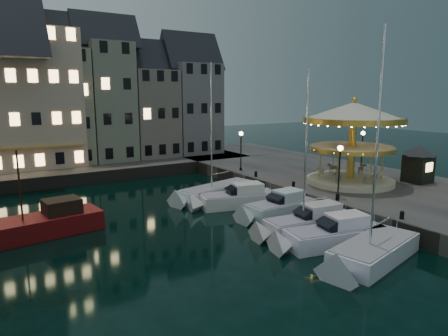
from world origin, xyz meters
TOP-DOWN VIEW (x-y plane):
  - ground at (0.00, 0.00)m, footprint 160.00×160.00m
  - quay_east at (14.00, 6.00)m, footprint 16.00×56.00m
  - quay_north at (-8.00, 28.00)m, footprint 44.00×12.00m
  - quaywall_e at (6.00, 6.00)m, footprint 0.15×44.00m
  - quaywall_n at (-6.00, 22.00)m, footprint 48.00×0.15m
  - streetlamp_b at (7.20, 1.00)m, footprint 0.44×0.44m
  - streetlamp_c at (7.20, 14.50)m, footprint 0.44×0.44m
  - streetlamp_d at (18.50, 8.00)m, footprint 0.44×0.44m
  - bollard_a at (6.60, -5.00)m, footprint 0.30×0.30m
  - bollard_b at (6.60, 0.50)m, footprint 0.30×0.30m
  - bollard_c at (6.60, 5.50)m, footprint 0.30×0.30m
  - bollard_d at (6.60, 11.00)m, footprint 0.30×0.30m
  - townhouse_nc at (-8.00, 30.00)m, footprint 6.82×8.00m
  - townhouse_nd at (-2.25, 30.00)m, footprint 5.50×8.00m
  - townhouse_ne at (3.20, 30.00)m, footprint 6.16×8.00m
  - townhouse_nf at (9.25, 30.00)m, footprint 6.82×8.00m
  - motorboat_a at (1.53, -6.55)m, footprint 7.80×4.08m
  - motorboat_b at (1.58, -3.54)m, footprint 7.61×3.56m
  - motorboat_c at (1.97, -1.01)m, footprint 7.83×2.76m
  - motorboat_d at (2.69, 2.95)m, footprint 6.82×2.48m
  - motorboat_e at (1.38, 6.98)m, footprint 7.54×3.72m
  - motorboat_f at (1.26, 10.24)m, footprint 8.99×4.29m
  - red_fishing_boat at (-13.29, 8.16)m, footprint 8.14×3.62m
  - carousel at (12.14, 4.05)m, footprint 8.90×8.90m
  - ticket_kiosk at (17.82, 1.07)m, footprint 3.34×3.34m

SIDE VIEW (x-z plane):
  - ground at x=0.00m, z-range 0.00..0.00m
  - motorboat_f at x=1.26m, z-range -5.44..6.50m
  - motorboat_a at x=1.53m, z-range -5.92..7.00m
  - motorboat_d at x=2.69m, z-range -0.44..1.71m
  - motorboat_e at x=1.38m, z-range -0.44..1.71m
  - motorboat_b at x=1.58m, z-range -0.44..1.71m
  - quay_east at x=14.00m, z-range 0.00..1.30m
  - quay_north at x=-8.00m, z-range 0.00..1.30m
  - quaywall_e at x=6.00m, z-range 0.00..1.30m
  - quaywall_n at x=-6.00m, z-range 0.00..1.30m
  - motorboat_c at x=1.97m, z-range -4.49..5.84m
  - red_fishing_boat at x=-13.29m, z-range -2.33..3.74m
  - bollard_a at x=6.60m, z-range 1.32..1.89m
  - bollard_b at x=6.60m, z-range 1.32..1.89m
  - bollard_c at x=6.60m, z-range 1.32..1.89m
  - bollard_d at x=6.60m, z-range 1.32..1.89m
  - ticket_kiosk at x=17.82m, z-range 1.67..5.58m
  - streetlamp_b at x=7.20m, z-range 1.93..6.10m
  - streetlamp_c at x=7.20m, z-range 1.93..6.10m
  - streetlamp_d at x=18.50m, z-range 1.93..6.10m
  - carousel at x=12.14m, z-range 2.54..10.33m
  - townhouse_ne at x=3.20m, z-range 1.38..14.18m
  - townhouse_nf at x=9.25m, z-range 1.38..15.18m
  - townhouse_nc at x=-8.00m, z-range 1.38..16.18m
  - townhouse_nd at x=-2.25m, z-range 1.38..17.18m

